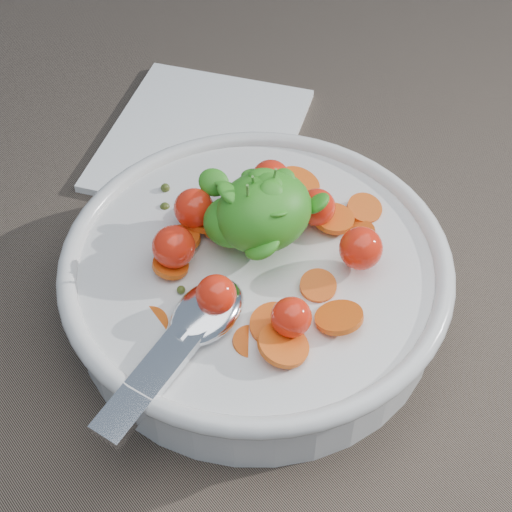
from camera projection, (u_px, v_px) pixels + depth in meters
ground at (293, 300)px, 0.55m from camera, size 6.00×6.00×0.00m
bowl at (256, 278)px, 0.53m from camera, size 0.28×0.26×0.11m
napkin at (202, 138)px, 0.66m from camera, size 0.23×0.23×0.01m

